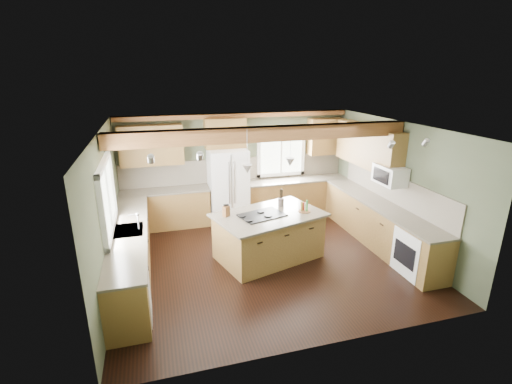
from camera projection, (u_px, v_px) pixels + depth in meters
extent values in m
plane|color=black|center=(266.00, 259.00, 7.31)|extent=(5.60, 5.60, 0.00)
plane|color=silver|center=(267.00, 127.00, 6.49)|extent=(5.60, 5.60, 0.00)
plane|color=#424B35|center=(237.00, 166.00, 9.18)|extent=(5.60, 0.00, 5.60)
plane|color=#424B35|center=(107.00, 212.00, 6.17)|extent=(0.00, 5.00, 5.00)
plane|color=#424B35|center=(396.00, 185.00, 7.62)|extent=(0.00, 5.00, 5.00)
cube|color=brown|center=(266.00, 134.00, 6.62)|extent=(5.55, 0.26, 0.26)
cube|color=brown|center=(237.00, 115.00, 8.70)|extent=(5.55, 0.20, 0.10)
cube|color=brown|center=(237.00, 169.00, 9.20)|extent=(5.58, 0.03, 0.58)
cube|color=brown|center=(394.00, 189.00, 7.69)|extent=(0.03, 3.70, 0.58)
cube|color=brown|center=(166.00, 209.00, 8.72)|extent=(2.02, 0.60, 0.88)
cube|color=#443D32|center=(164.00, 191.00, 8.57)|extent=(2.06, 0.64, 0.04)
cube|color=brown|center=(296.00, 197.00, 9.56)|extent=(2.62, 0.60, 0.88)
cube|color=#443D32|center=(297.00, 180.00, 9.42)|extent=(2.66, 0.64, 0.04)
cube|color=brown|center=(131.00, 255.00, 6.57)|extent=(0.60, 3.70, 0.88)
cube|color=#443D32|center=(128.00, 231.00, 6.42)|extent=(0.64, 3.74, 0.04)
cube|color=brown|center=(378.00, 224.00, 7.86)|extent=(0.60, 3.70, 0.88)
cube|color=#443D32|center=(380.00, 204.00, 7.72)|extent=(0.64, 3.74, 0.04)
cube|color=brown|center=(151.00, 145.00, 8.31)|extent=(1.40, 0.35, 0.90)
cube|color=brown|center=(225.00, 133.00, 8.68)|extent=(0.96, 0.35, 0.70)
cube|color=brown|center=(368.00, 146.00, 8.20)|extent=(0.35, 2.20, 0.90)
cube|color=brown|center=(326.00, 136.00, 9.42)|extent=(0.90, 0.35, 0.90)
cube|color=white|center=(106.00, 197.00, 6.15)|extent=(0.04, 1.60, 1.05)
cube|color=white|center=(281.00, 153.00, 9.38)|extent=(1.10, 0.04, 1.00)
cube|color=#262628|center=(128.00, 231.00, 6.42)|extent=(0.50, 0.65, 0.03)
cylinder|color=#B2B2B7|center=(138.00, 222.00, 6.42)|extent=(0.02, 0.02, 0.28)
cube|color=white|center=(129.00, 296.00, 5.38)|extent=(0.60, 0.60, 0.84)
cube|color=white|center=(419.00, 252.00, 6.67)|extent=(0.60, 0.72, 0.84)
cube|color=white|center=(390.00, 175.00, 7.44)|extent=(0.40, 0.70, 0.38)
cone|color=#B2B2B7|center=(247.00, 169.00, 6.59)|extent=(0.18, 0.18, 0.16)
cone|color=#B2B2B7|center=(290.00, 162.00, 7.07)|extent=(0.18, 0.18, 0.16)
cube|color=white|center=(228.00, 186.00, 8.88)|extent=(0.90, 0.74, 1.80)
cube|color=brown|center=(269.00, 237.00, 7.28)|extent=(2.15, 1.65, 0.88)
cube|color=#443D32|center=(269.00, 215.00, 7.14)|extent=(2.31, 1.81, 0.04)
cube|color=black|center=(262.00, 215.00, 7.05)|extent=(0.95, 0.76, 0.02)
cube|color=brown|center=(226.00, 211.00, 6.99)|extent=(0.15, 0.14, 0.20)
cylinder|color=#362E2B|center=(281.00, 202.00, 7.53)|extent=(0.12, 0.12, 0.16)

